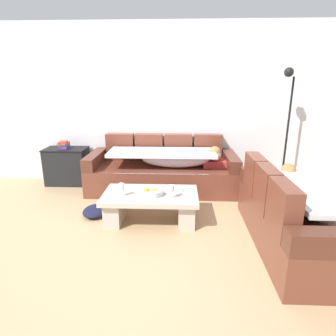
{
  "coord_description": "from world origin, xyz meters",
  "views": [
    {
      "loc": [
        0.45,
        -2.85,
        1.72
      ],
      "look_at": [
        0.28,
        1.04,
        0.55
      ],
      "focal_mm": 30.18,
      "sensor_mm": 36.0,
      "label": 1
    }
  ],
  "objects_px": {
    "couch_near_window": "(297,216)",
    "side_cabinet": "(67,166)",
    "wine_glass_near_right": "(171,189)",
    "crumpled_garment": "(95,211)",
    "book_stack_on_cabinet": "(64,145)",
    "floor_lamp": "(286,123)",
    "open_magazine": "(172,191)",
    "coffee_table": "(151,203)",
    "couch_along_wall": "(165,171)",
    "fruit_bowl": "(152,192)",
    "wine_glass_near_left": "(121,187)"
  },
  "relations": [
    {
      "from": "couch_near_window",
      "to": "wine_glass_near_right",
      "type": "xyz_separation_m",
      "value": [
        -1.38,
        0.33,
        0.16
      ]
    },
    {
      "from": "wine_glass_near_right",
      "to": "floor_lamp",
      "type": "bearing_deg",
      "value": 37.81
    },
    {
      "from": "wine_glass_near_right",
      "to": "book_stack_on_cabinet",
      "type": "bearing_deg",
      "value": 141.5
    },
    {
      "from": "coffee_table",
      "to": "side_cabinet",
      "type": "relative_size",
      "value": 1.67
    },
    {
      "from": "couch_near_window",
      "to": "open_magazine",
      "type": "distance_m",
      "value": 1.49
    },
    {
      "from": "fruit_bowl",
      "to": "coffee_table",
      "type": "bearing_deg",
      "value": 110.3
    },
    {
      "from": "fruit_bowl",
      "to": "side_cabinet",
      "type": "height_order",
      "value": "side_cabinet"
    },
    {
      "from": "couch_along_wall",
      "to": "side_cabinet",
      "type": "relative_size",
      "value": 3.34
    },
    {
      "from": "wine_glass_near_right",
      "to": "floor_lamp",
      "type": "relative_size",
      "value": 0.09
    },
    {
      "from": "couch_near_window",
      "to": "floor_lamp",
      "type": "xyz_separation_m",
      "value": [
        0.39,
        1.7,
        0.78
      ]
    },
    {
      "from": "coffee_table",
      "to": "wine_glass_near_right",
      "type": "relative_size",
      "value": 7.23
    },
    {
      "from": "couch_near_window",
      "to": "book_stack_on_cabinet",
      "type": "distance_m",
      "value": 3.79
    },
    {
      "from": "floor_lamp",
      "to": "crumpled_garment",
      "type": "bearing_deg",
      "value": -158.57
    },
    {
      "from": "wine_glass_near_left",
      "to": "crumpled_garment",
      "type": "height_order",
      "value": "wine_glass_near_left"
    },
    {
      "from": "wine_glass_near_right",
      "to": "crumpled_garment",
      "type": "height_order",
      "value": "wine_glass_near_right"
    },
    {
      "from": "couch_near_window",
      "to": "side_cabinet",
      "type": "bearing_deg",
      "value": 60.53
    },
    {
      "from": "couch_near_window",
      "to": "fruit_bowl",
      "type": "bearing_deg",
      "value": 75.72
    },
    {
      "from": "coffee_table",
      "to": "fruit_bowl",
      "type": "distance_m",
      "value": 0.19
    },
    {
      "from": "fruit_bowl",
      "to": "wine_glass_near_left",
      "type": "xyz_separation_m",
      "value": [
        -0.37,
        -0.05,
        0.08
      ]
    },
    {
      "from": "couch_along_wall",
      "to": "coffee_table",
      "type": "relative_size",
      "value": 2.0
    },
    {
      "from": "side_cabinet",
      "to": "book_stack_on_cabinet",
      "type": "height_order",
      "value": "book_stack_on_cabinet"
    },
    {
      "from": "fruit_bowl",
      "to": "open_magazine",
      "type": "xyz_separation_m",
      "value": [
        0.24,
        0.14,
        -0.03
      ]
    },
    {
      "from": "floor_lamp",
      "to": "open_magazine",
      "type": "bearing_deg",
      "value": -147.22
    },
    {
      "from": "couch_along_wall",
      "to": "wine_glass_near_right",
      "type": "height_order",
      "value": "couch_along_wall"
    },
    {
      "from": "crumpled_garment",
      "to": "book_stack_on_cabinet",
      "type": "bearing_deg",
      "value": 124.72
    },
    {
      "from": "couch_along_wall",
      "to": "couch_near_window",
      "type": "bearing_deg",
      "value": -46.69
    },
    {
      "from": "book_stack_on_cabinet",
      "to": "floor_lamp",
      "type": "bearing_deg",
      "value": -2.26
    },
    {
      "from": "couch_along_wall",
      "to": "fruit_bowl",
      "type": "height_order",
      "value": "couch_along_wall"
    },
    {
      "from": "couch_near_window",
      "to": "open_magazine",
      "type": "xyz_separation_m",
      "value": [
        -1.39,
        0.56,
        0.05
      ]
    },
    {
      "from": "coffee_table",
      "to": "book_stack_on_cabinet",
      "type": "height_order",
      "value": "book_stack_on_cabinet"
    },
    {
      "from": "fruit_bowl",
      "to": "open_magazine",
      "type": "bearing_deg",
      "value": 30.34
    },
    {
      "from": "open_magazine",
      "to": "crumpled_garment",
      "type": "xyz_separation_m",
      "value": [
        -1.04,
        0.04,
        -0.33
      ]
    },
    {
      "from": "couch_near_window",
      "to": "coffee_table",
      "type": "xyz_separation_m",
      "value": [
        -1.65,
        0.48,
        -0.1
      ]
    },
    {
      "from": "coffee_table",
      "to": "side_cabinet",
      "type": "bearing_deg",
      "value": 139.7
    },
    {
      "from": "couch_along_wall",
      "to": "side_cabinet",
      "type": "xyz_separation_m",
      "value": [
        -1.74,
        0.23,
        -0.01
      ]
    },
    {
      "from": "side_cabinet",
      "to": "book_stack_on_cabinet",
      "type": "bearing_deg",
      "value": -178.69
    },
    {
      "from": "coffee_table",
      "to": "open_magazine",
      "type": "xyz_separation_m",
      "value": [
        0.27,
        0.08,
        0.15
      ]
    },
    {
      "from": "couch_along_wall",
      "to": "crumpled_garment",
      "type": "xyz_separation_m",
      "value": [
        -0.9,
        -1.03,
        -0.27
      ]
    },
    {
      "from": "wine_glass_near_left",
      "to": "floor_lamp",
      "type": "bearing_deg",
      "value": 29.26
    },
    {
      "from": "couch_near_window",
      "to": "side_cabinet",
      "type": "xyz_separation_m",
      "value": [
        -3.27,
        1.85,
        -0.01
      ]
    },
    {
      "from": "floor_lamp",
      "to": "book_stack_on_cabinet",
      "type": "bearing_deg",
      "value": 177.74
    },
    {
      "from": "book_stack_on_cabinet",
      "to": "crumpled_garment",
      "type": "xyz_separation_m",
      "value": [
        0.87,
        -1.25,
        -0.64
      ]
    },
    {
      "from": "wine_glass_near_right",
      "to": "side_cabinet",
      "type": "relative_size",
      "value": 0.23
    },
    {
      "from": "wine_glass_near_right",
      "to": "crumpled_garment",
      "type": "bearing_deg",
      "value": 165.52
    },
    {
      "from": "couch_along_wall",
      "to": "book_stack_on_cabinet",
      "type": "relative_size",
      "value": 11.17
    },
    {
      "from": "coffee_table",
      "to": "wine_glass_near_right",
      "type": "height_order",
      "value": "wine_glass_near_right"
    },
    {
      "from": "book_stack_on_cabinet",
      "to": "floor_lamp",
      "type": "xyz_separation_m",
      "value": [
        3.68,
        -0.14,
        0.41
      ]
    },
    {
      "from": "crumpled_garment",
      "to": "wine_glass_near_right",
      "type": "bearing_deg",
      "value": -14.48
    },
    {
      "from": "side_cabinet",
      "to": "wine_glass_near_right",
      "type": "bearing_deg",
      "value": -38.82
    },
    {
      "from": "coffee_table",
      "to": "open_magazine",
      "type": "relative_size",
      "value": 4.29
    }
  ]
}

